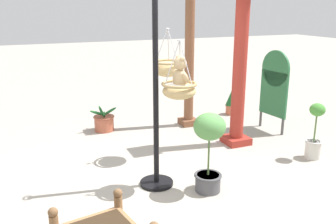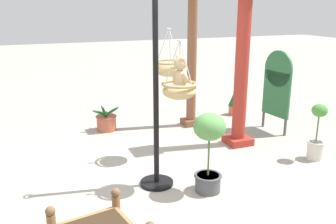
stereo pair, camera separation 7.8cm
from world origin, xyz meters
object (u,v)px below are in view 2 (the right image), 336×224
object	(u,v)px
teddy_bear	(181,75)
greenhouse_pillar_left	(192,51)
hanging_basket_left_high	(169,68)
greenhouse_pillar_right	(242,71)
potted_plant_trailing_ivy	(234,103)
potted_plant_flowering_red	(209,147)
hanging_basket_with_teddy	(179,90)
display_pole_central	(156,124)
potted_plant_tall_leafy	(106,121)
display_sign_board	(277,84)
potted_plant_fern_front	(317,135)

from	to	relation	value
teddy_bear	greenhouse_pillar_left	size ratio (longest dim) A/B	0.14
teddy_bear	hanging_basket_left_high	xyz separation A→B (m)	(-0.95, 0.23, -0.07)
greenhouse_pillar_right	potted_plant_trailing_ivy	size ratio (longest dim) A/B	4.94
potted_plant_flowering_red	potted_plant_trailing_ivy	world-z (taller)	potted_plant_flowering_red
greenhouse_pillar_left	hanging_basket_with_teddy	bearing A→B (deg)	-29.00
potted_plant_flowering_red	display_pole_central	bearing A→B (deg)	-127.80
hanging_basket_left_high	hanging_basket_with_teddy	bearing A→B (deg)	-14.71
hanging_basket_with_teddy	teddy_bear	distance (m)	0.18
potted_plant_tall_leafy	display_sign_board	bearing A→B (deg)	67.27
display_sign_board	display_pole_central	bearing A→B (deg)	-66.73
hanging_basket_left_high	greenhouse_pillar_right	world-z (taller)	greenhouse_pillar_right
greenhouse_pillar_left	teddy_bear	bearing A→B (deg)	-28.59
greenhouse_pillar_right	potted_plant_flowering_red	world-z (taller)	greenhouse_pillar_right
potted_plant_flowering_red	potted_plant_tall_leafy	size ratio (longest dim) A/B	1.94
hanging_basket_left_high	teddy_bear	bearing A→B (deg)	-13.52
potted_plant_tall_leafy	potted_plant_trailing_ivy	world-z (taller)	potted_plant_trailing_ivy
greenhouse_pillar_left	display_sign_board	xyz separation A→B (m)	(0.92, 1.30, -0.56)
teddy_bear	potted_plant_fern_front	xyz separation A→B (m)	(-0.02, 2.28, -1.09)
greenhouse_pillar_right	potted_plant_tall_leafy	world-z (taller)	greenhouse_pillar_right
display_sign_board	hanging_basket_with_teddy	bearing A→B (deg)	-62.04
teddy_bear	potted_plant_tall_leafy	world-z (taller)	teddy_bear
display_pole_central	potted_plant_flowering_red	bearing A→B (deg)	52.20
teddy_bear	potted_plant_flowering_red	size ratio (longest dim) A/B	0.39
hanging_basket_with_teddy	potted_plant_flowering_red	xyz separation A→B (m)	(0.27, 0.29, -0.69)
potted_plant_flowering_red	display_sign_board	world-z (taller)	display_sign_board
hanging_basket_with_teddy	hanging_basket_left_high	world-z (taller)	hanging_basket_left_high
potted_plant_fern_front	potted_plant_tall_leafy	xyz separation A→B (m)	(-2.56, -2.66, -0.21)
hanging_basket_with_teddy	potted_plant_trailing_ivy	distance (m)	3.69
display_pole_central	display_sign_board	size ratio (longest dim) A/B	1.74
potted_plant_fern_front	display_sign_board	xyz separation A→B (m)	(-1.34, 0.26, 0.51)
potted_plant_trailing_ivy	display_sign_board	world-z (taller)	display_sign_board
potted_plant_flowering_red	display_sign_board	xyz separation A→B (m)	(-1.63, 2.27, 0.29)
teddy_bear	potted_plant_fern_front	distance (m)	2.53
potted_plant_flowering_red	display_sign_board	distance (m)	2.81
teddy_bear	greenhouse_pillar_left	bearing A→B (deg)	151.41
potted_plant_tall_leafy	potted_plant_trailing_ivy	xyz separation A→B (m)	(0.01, 2.80, 0.09)
potted_plant_fern_front	display_pole_central	bearing A→B (deg)	-92.89
potted_plant_flowering_red	potted_plant_tall_leafy	xyz separation A→B (m)	(-2.85, -0.65, -0.43)
hanging_basket_left_high	greenhouse_pillar_left	world-z (taller)	greenhouse_pillar_left
display_pole_central	greenhouse_pillar_left	distance (m)	2.69
greenhouse_pillar_left	display_sign_board	world-z (taller)	greenhouse_pillar_left
potted_plant_fern_front	potted_plant_tall_leafy	bearing A→B (deg)	-133.87
teddy_bear	display_sign_board	bearing A→B (deg)	118.15
greenhouse_pillar_right	potted_plant_flowering_red	xyz separation A→B (m)	(1.30, -1.27, -0.65)
teddy_bear	potted_plant_flowering_red	bearing A→B (deg)	45.00
hanging_basket_left_high	potted_plant_tall_leafy	distance (m)	2.13
potted_plant_fern_front	display_sign_board	size ratio (longest dim) A/B	0.58
greenhouse_pillar_right	potted_plant_flowering_red	size ratio (longest dim) A/B	2.53
potted_plant_fern_front	potted_plant_flowering_red	distance (m)	2.04
hanging_basket_with_teddy	potted_plant_fern_front	distance (m)	2.48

